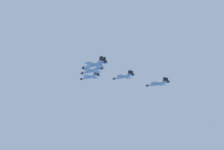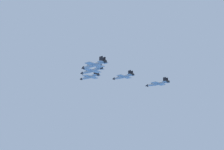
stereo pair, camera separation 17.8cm
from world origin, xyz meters
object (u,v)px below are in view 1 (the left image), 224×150
(jet_lead, at_px, (89,77))
(jet_left_outer, at_px, (94,65))
(jet_right_wingman, at_px, (123,77))
(jet_right_outer, at_px, (157,84))
(jet_left_wingman, at_px, (91,71))

(jet_lead, xyz_separation_m, jet_left_outer, (8.96, -35.33, -4.10))
(jet_right_wingman, bearing_deg, jet_left_outer, 110.31)
(jet_lead, relative_size, jet_right_outer, 0.98)
(jet_left_wingman, height_order, jet_right_outer, jet_left_wingman)
(jet_left_wingman, height_order, jet_right_wingman, jet_right_wingman)
(jet_right_wingman, distance_m, jet_left_outer, 38.25)
(jet_left_wingman, bearing_deg, jet_lead, -40.03)
(jet_left_wingman, height_order, jet_left_outer, jet_left_wingman)
(jet_left_wingman, xyz_separation_m, jet_left_outer, (4.48, -17.66, -2.48))
(jet_left_wingman, relative_size, jet_right_outer, 1.01)
(jet_right_wingman, bearing_deg, jet_lead, 39.26)
(jet_left_wingman, distance_m, jet_left_outer, 18.39)
(jet_lead, bearing_deg, jet_right_wingman, -139.05)
(jet_right_wingman, bearing_deg, jet_left_wingman, 88.89)
(jet_right_outer, bearing_deg, jet_left_wingman, 67.85)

